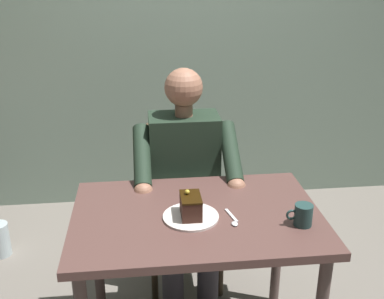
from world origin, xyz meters
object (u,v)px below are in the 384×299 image
at_px(seated_person, 186,186).
at_px(chair, 183,196).
at_px(dining_table, 197,233).
at_px(cake_slice, 191,206).
at_px(coffee_cup, 303,215).
at_px(dessert_spoon, 233,220).

bearing_deg(seated_person, chair, -90.00).
height_order(dining_table, seated_person, seated_person).
height_order(cake_slice, coffee_cup, cake_slice).
xyz_separation_m(cake_slice, dessert_spoon, (-0.17, 0.04, -0.05)).
xyz_separation_m(dining_table, coffee_cup, (-0.41, 0.14, 0.14)).
bearing_deg(dessert_spoon, cake_slice, -14.42).
bearing_deg(coffee_cup, dessert_spoon, -13.00).
bearing_deg(dessert_spoon, dining_table, -28.61).
xyz_separation_m(dining_table, dessert_spoon, (-0.14, 0.08, 0.10)).
distance_m(dining_table, seated_person, 0.47).
height_order(cake_slice, dessert_spoon, cake_slice).
xyz_separation_m(seated_person, coffee_cup, (-0.41, 0.61, 0.15)).
bearing_deg(coffee_cup, chair, -62.33).
height_order(seated_person, dessert_spoon, seated_person).
height_order(chair, coffee_cup, chair).
height_order(dining_table, coffee_cup, coffee_cup).
xyz_separation_m(seated_person, dessert_spoon, (-0.14, 0.55, 0.11)).
bearing_deg(dessert_spoon, chair, -78.94).
relative_size(coffee_cup, dessert_spoon, 0.76).
bearing_deg(chair, dining_table, 90.00).
bearing_deg(coffee_cup, seated_person, -56.08).
bearing_deg(dining_table, dessert_spoon, 151.39).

